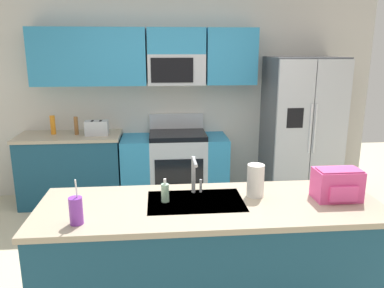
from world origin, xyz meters
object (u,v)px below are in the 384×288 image
sink_faucet (195,172)px  backpack (337,184)px  toaster (97,128)px  bottle_orange (53,125)px  paper_towel_roll (256,180)px  refrigerator (301,129)px  range_oven (175,166)px  soap_dispenser (165,192)px  pepper_mill (76,126)px  drink_cup_purple (76,211)px

sink_faucet → backpack: (1.01, -0.20, -0.05)m
toaster → bottle_orange: (-0.56, 0.10, 0.03)m
paper_towel_roll → refrigerator: bearing=61.7°
toaster → paper_towel_roll: paper_towel_roll is taller
toaster → paper_towel_roll: 2.60m
range_oven → soap_dispenser: size_ratio=8.00×
soap_dispenser → backpack: 1.23m
backpack → pepper_mill: bearing=134.7°
sink_faucet → backpack: sink_faucet is taller
toaster → pepper_mill: bearing=169.1°
sink_faucet → soap_dispenser: 0.28m
range_oven → toaster: range_oven is taller
paper_towel_roll → range_oven: bearing=102.6°
drink_cup_purple → backpack: drink_cup_purple is taller
range_oven → sink_faucet: bearing=-88.5°
range_oven → refrigerator: 1.71m
range_oven → refrigerator: (1.64, -0.07, 0.48)m
range_oven → paper_towel_roll: 2.33m
range_oven → pepper_mill: pepper_mill is taller
toaster → sink_faucet: sink_faucet is taller
toaster → soap_dispenser: toaster is taller
pepper_mill → backpack: bearing=-45.3°
paper_towel_roll → bottle_orange: bearing=131.9°
range_oven → backpack: backpack is taller
bottle_orange → sink_faucet: sink_faucet is taller
range_oven → paper_towel_roll: (0.49, -2.20, 0.58)m
sink_faucet → backpack: size_ratio=0.88×
range_oven → bottle_orange: bearing=178.2°
pepper_mill → bottle_orange: 0.30m
refrigerator → backpack: refrigerator is taller
soap_dispenser → backpack: size_ratio=0.53×
refrigerator → bottle_orange: 3.17m
bottle_orange → backpack: bearing=-42.5°
refrigerator → backpack: (-0.58, -2.24, 0.09)m
bottle_orange → refrigerator: bearing=-2.2°
bottle_orange → paper_towel_roll: (2.02, -2.25, 0.00)m
toaster → soap_dispenser: bearing=-69.9°
bottle_orange → paper_towel_roll: bearing=-48.1°
refrigerator → toaster: (-2.61, 0.02, 0.07)m
backpack → bottle_orange: bearing=137.5°
pepper_mill → soap_dispenser: (1.06, -2.25, -0.04)m
toaster → backpack: backpack is taller
sink_faucet → drink_cup_purple: drink_cup_purple is taller
sink_faucet → soap_dispenser: (-0.22, -0.13, -0.10)m
sink_faucet → refrigerator: bearing=52.2°
range_oven → refrigerator: size_ratio=0.74×
pepper_mill → refrigerator: bearing=-1.4°
pepper_mill → soap_dispenser: size_ratio=1.33×
drink_cup_purple → soap_dispenser: bearing=28.8°
sink_faucet → paper_towel_roll: size_ratio=1.17×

